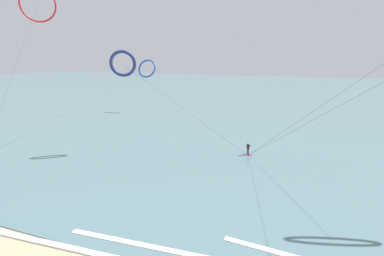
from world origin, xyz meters
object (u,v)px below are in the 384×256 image
surfer_magenta (248,150)px  kite_cobalt (147,69)px  kite_navy (123,63)px  kite_crimson (38,5)px

surfer_magenta → kite_cobalt: kite_cobalt is taller
kite_navy → kite_cobalt: kite_navy is taller
kite_cobalt → kite_navy: bearing=-67.5°
kite_cobalt → kite_crimson: bearing=-90.5°
surfer_magenta → kite_navy: size_ratio=0.10×
kite_crimson → kite_cobalt: size_ratio=0.47×
surfer_magenta → kite_navy: bearing=59.1°
kite_crimson → kite_navy: bearing=143.9°
kite_navy → kite_crimson: (-12.49, -1.21, 7.83)m
surfer_magenta → kite_cobalt: bearing=4.5°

